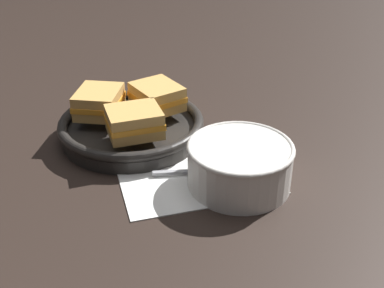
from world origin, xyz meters
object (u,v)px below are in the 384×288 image
(skillet, at_px, (132,127))
(sandwich_far_left, at_px, (99,102))
(sandwich_near_right, at_px, (157,97))
(spoon, at_px, (218,170))
(sandwich_near_left, at_px, (134,122))
(soup_bowl, at_px, (240,162))

(skillet, bearing_deg, sandwich_far_left, 136.31)
(sandwich_near_right, bearing_deg, skillet, -163.69)
(spoon, distance_m, sandwich_near_left, 0.17)
(soup_bowl, bearing_deg, sandwich_far_left, 118.72)
(sandwich_near_right, bearing_deg, spoon, -83.26)
(soup_bowl, bearing_deg, sandwich_near_right, 99.39)
(skillet, xyz_separation_m, sandwich_near_left, (-0.01, -0.06, 0.04))
(sandwich_near_left, bearing_deg, sandwich_far_left, 106.31)
(sandwich_near_left, distance_m, sandwich_near_right, 0.11)
(sandwich_far_left, bearing_deg, soup_bowl, -61.28)
(sandwich_near_right, height_order, sandwich_far_left, same)
(sandwich_near_left, relative_size, sandwich_near_right, 1.00)
(soup_bowl, height_order, sandwich_near_left, sandwich_near_left)
(spoon, distance_m, skillet, 0.20)
(soup_bowl, relative_size, sandwich_near_right, 1.63)
(soup_bowl, distance_m, sandwich_near_left, 0.20)
(spoon, height_order, skillet, skillet)
(skillet, distance_m, sandwich_near_right, 0.08)
(soup_bowl, height_order, sandwich_near_right, sandwich_near_right)
(spoon, relative_size, skillet, 0.56)
(spoon, xyz_separation_m, sandwich_near_right, (-0.02, 0.20, 0.06))
(sandwich_near_left, height_order, sandwich_near_right, same)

